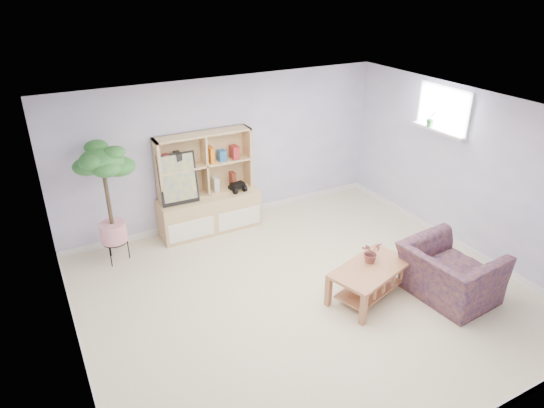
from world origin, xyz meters
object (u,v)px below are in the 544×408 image
coffee_table (370,282)px  armchair (450,270)px  storage_unit (208,184)px  floor_tree (109,205)px

coffee_table → armchair: armchair is taller
coffee_table → armchair: bearing=-45.1°
storage_unit → floor_tree: size_ratio=0.91×
coffee_table → floor_tree: bearing=120.8°
storage_unit → armchair: 3.77m
coffee_table → armchair: size_ratio=1.00×
storage_unit → floor_tree: floor_tree is taller
storage_unit → floor_tree: 1.57m
storage_unit → floor_tree: (-1.55, -0.23, 0.08)m
coffee_table → floor_tree: floor_tree is taller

